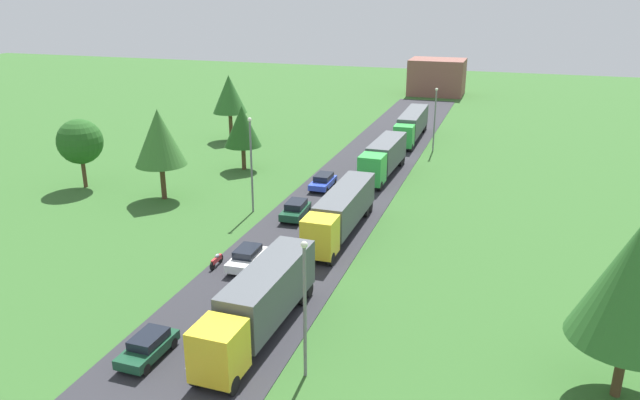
# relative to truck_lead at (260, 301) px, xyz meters

# --- Properties ---
(road) EXTENTS (10.00, 140.00, 0.06)m
(road) POSITION_rel_truck_lead_xyz_m (-2.44, 12.93, -2.18)
(road) COLOR #2B2B30
(road) RESTS_ON ground
(lane_marking_centre) EXTENTS (0.16, 124.21, 0.01)m
(lane_marking_centre) POSITION_rel_truck_lead_xyz_m (-2.44, 11.17, -2.14)
(lane_marking_centre) COLOR white
(lane_marking_centre) RESTS_ON road
(truck_lead) EXTENTS (2.81, 12.42, 3.79)m
(truck_lead) POSITION_rel_truck_lead_xyz_m (0.00, 0.00, 0.00)
(truck_lead) COLOR yellow
(truck_lead) RESTS_ON road
(truck_second) EXTENTS (2.56, 13.52, 3.52)m
(truck_second) POSITION_rel_truck_lead_xyz_m (0.19, 16.56, -0.10)
(truck_second) COLOR yellow
(truck_second) RESTS_ON road
(truck_third) EXTENTS (2.83, 12.19, 3.67)m
(truck_third) POSITION_rel_truck_lead_xyz_m (-0.07, 34.13, -0.04)
(truck_third) COLOR green
(truck_third) RESTS_ON road
(truck_fourth) EXTENTS (2.70, 14.58, 3.61)m
(truck_fourth) POSITION_rel_truck_lead_xyz_m (-0.05, 51.97, -0.07)
(truck_fourth) COLOR green
(truck_fourth) RESTS_ON road
(car_lead) EXTENTS (1.81, 3.98, 1.40)m
(car_lead) POSITION_rel_truck_lead_xyz_m (-4.96, -4.34, -1.41)
(car_lead) COLOR #19472D
(car_lead) RESTS_ON road
(car_second) EXTENTS (1.88, 4.03, 1.48)m
(car_second) POSITION_rel_truck_lead_xyz_m (-4.59, 8.07, -1.37)
(car_second) COLOR white
(car_second) RESTS_ON road
(car_third) EXTENTS (2.01, 4.14, 1.53)m
(car_third) POSITION_rel_truck_lead_xyz_m (-4.68, 18.75, -1.35)
(car_third) COLOR #19472D
(car_third) RESTS_ON road
(car_fourth) EXTENTS (1.84, 4.30, 1.46)m
(car_fourth) POSITION_rel_truck_lead_xyz_m (-4.94, 27.69, -1.39)
(car_fourth) COLOR blue
(car_fourth) RESTS_ON road
(motorcycle_courier) EXTENTS (0.28, 1.94, 0.91)m
(motorcycle_courier) POSITION_rel_truck_lead_xyz_m (-6.81, 7.52, -1.67)
(motorcycle_courier) COLOR black
(motorcycle_courier) RESTS_ON road
(lamppost_lead) EXTENTS (0.36, 0.36, 7.79)m
(lamppost_lead) POSITION_rel_truck_lead_xyz_m (3.88, -3.11, 2.16)
(lamppost_lead) COLOR slate
(lamppost_lead) RESTS_ON ground
(lamppost_second) EXTENTS (0.36, 0.36, 8.83)m
(lamppost_second) POSITION_rel_truck_lead_xyz_m (-9.03, 19.17, 2.69)
(lamppost_second) COLOR slate
(lamppost_second) RESTS_ON ground
(lamppost_third) EXTENTS (0.36, 0.36, 8.00)m
(lamppost_third) POSITION_rel_truck_lead_xyz_m (3.67, 46.48, 2.27)
(lamppost_third) COLOR slate
(lamppost_third) RESTS_ON ground
(tree_oak) EXTENTS (4.59, 4.59, 7.14)m
(tree_oak) POSITION_rel_truck_lead_xyz_m (-28.65, 20.65, 2.62)
(tree_oak) COLOR #513823
(tree_oak) RESTS_ON ground
(tree_birch) EXTENTS (4.14, 4.14, 7.28)m
(tree_birch) POSITION_rel_truck_lead_xyz_m (-15.69, 31.69, 2.77)
(tree_birch) COLOR #513823
(tree_birch) RESTS_ON ground
(tree_maple) EXTENTS (4.55, 4.55, 8.74)m
(tree_maple) POSITION_rel_truck_lead_xyz_m (-23.33, 44.21, 3.98)
(tree_maple) COLOR #513823
(tree_maple) RESTS_ON ground
(tree_pine) EXTENTS (4.93, 4.93, 8.88)m
(tree_pine) POSITION_rel_truck_lead_xyz_m (-18.84, 19.91, 3.93)
(tree_pine) COLOR #513823
(tree_pine) RESTS_ON ground
(tree_elm) EXTENTS (5.83, 5.83, 9.73)m
(tree_elm) POSITION_rel_truck_lead_xyz_m (19.44, 0.20, 4.30)
(tree_elm) COLOR #513823
(tree_elm) RESTS_ON ground
(distant_building) EXTENTS (10.31, 8.16, 6.72)m
(distant_building) POSITION_rel_truck_lead_xyz_m (-1.91, 90.32, 1.15)
(distant_building) COLOR brown
(distant_building) RESTS_ON ground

